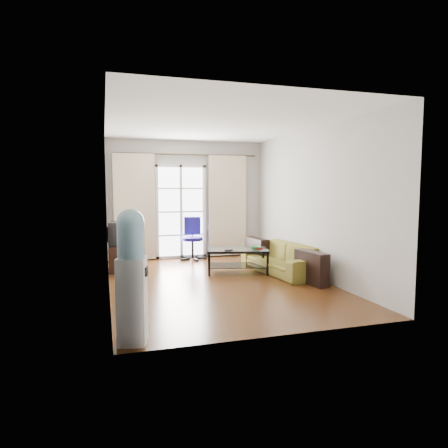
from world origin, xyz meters
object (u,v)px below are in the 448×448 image
(tv_stand, at_px, (121,257))
(crt_tv, at_px, (121,233))
(coffee_table, at_px, (237,257))
(sofa, at_px, (281,258))
(task_chair, at_px, (193,247))
(water_cooler, at_px, (132,274))

(tv_stand, height_order, crt_tv, crt_tv)
(coffee_table, relative_size, tv_stand, 1.85)
(sofa, xyz_separation_m, crt_tv, (-2.93, 1.12, 0.45))
(sofa, height_order, task_chair, task_chair)
(task_chair, bearing_deg, water_cooler, -98.11)
(tv_stand, xyz_separation_m, task_chair, (1.60, 0.75, 0.03))
(sofa, xyz_separation_m, task_chair, (-1.33, 1.88, 0.00))
(sofa, distance_m, crt_tv, 3.17)
(sofa, distance_m, task_chair, 2.30)
(task_chair, xyz_separation_m, water_cooler, (-1.65, -4.63, 0.46))
(tv_stand, bearing_deg, coffee_table, -19.75)
(tv_stand, bearing_deg, water_cooler, -87.53)
(crt_tv, height_order, task_chair, crt_tv)
(sofa, height_order, tv_stand, sofa)
(coffee_table, xyz_separation_m, water_cooler, (-2.17, -2.99, 0.45))
(crt_tv, height_order, water_cooler, water_cooler)
(coffee_table, distance_m, crt_tv, 2.34)
(sofa, relative_size, water_cooler, 1.41)
(task_chair, relative_size, water_cooler, 0.67)
(coffee_table, bearing_deg, water_cooler, -125.99)
(sofa, distance_m, coffee_table, 0.84)
(crt_tv, bearing_deg, water_cooler, -81.45)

